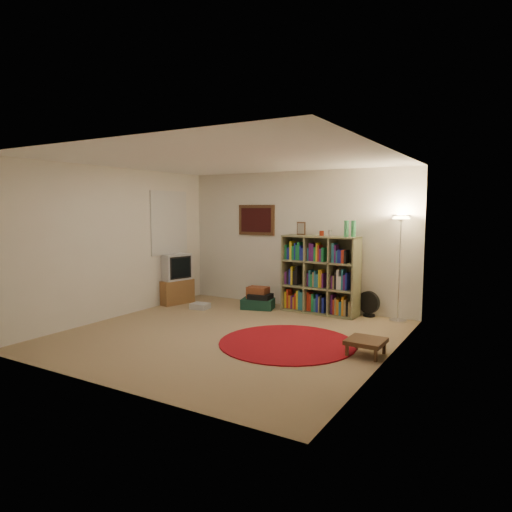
{
  "coord_description": "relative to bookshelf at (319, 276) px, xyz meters",
  "views": [
    {
      "loc": [
        3.61,
        -5.36,
        1.83
      ],
      "look_at": [
        0.1,
        0.6,
        1.1
      ],
      "focal_mm": 32.0,
      "sensor_mm": 36.0,
      "label": 1
    }
  ],
  "objects": [
    {
      "name": "dvd_box",
      "position": [
        -1.99,
        -0.8,
        -0.6
      ],
      "size": [
        0.33,
        0.29,
        0.1
      ],
      "rotation": [
        0.0,
        0.0,
        0.11
      ],
      "color": "silver",
      "rests_on": "ground"
    },
    {
      "name": "red_rug",
      "position": [
        0.34,
        -1.91,
        -0.65
      ],
      "size": [
        1.86,
        1.86,
        0.02
      ],
      "color": "maroon",
      "rests_on": "ground"
    },
    {
      "name": "room",
      "position": [
        -0.63,
        -1.9,
        0.6
      ],
      "size": [
        4.54,
        4.54,
        2.54
      ],
      "color": "#937956",
      "rests_on": "ground"
    },
    {
      "name": "bookshelf",
      "position": [
        0.0,
        0.0,
        0.0
      ],
      "size": [
        1.37,
        0.46,
        1.63
      ],
      "rotation": [
        0.0,
        0.0,
        -0.06
      ],
      "color": "olive",
      "rests_on": "ground"
    },
    {
      "name": "floor_lamp",
      "position": [
        1.34,
        0.09,
        0.78
      ],
      "size": [
        0.34,
        0.34,
        1.73
      ],
      "rotation": [
        0.0,
        0.0,
        -0.02
      ],
      "color": "white",
      "rests_on": "ground"
    },
    {
      "name": "side_table",
      "position": [
        1.41,
        -1.86,
        -0.48
      ],
      "size": [
        0.46,
        0.46,
        0.21
      ],
      "rotation": [
        0.0,
        0.0,
        -0.02
      ],
      "color": "#3E2515",
      "rests_on": "ground"
    },
    {
      "name": "floor_fan",
      "position": [
        0.83,
        0.18,
        -0.44
      ],
      "size": [
        0.39,
        0.24,
        0.43
      ],
      "rotation": [
        0.0,
        0.0,
        -0.22
      ],
      "color": "black",
      "rests_on": "ground"
    },
    {
      "name": "tv_stand",
      "position": [
        -2.75,
        -0.63,
        -0.19
      ],
      "size": [
        0.6,
        0.75,
        0.96
      ],
      "rotation": [
        0.0,
        0.0,
        -0.24
      ],
      "color": "brown",
      "rests_on": "ground"
    },
    {
      "name": "paper_towel",
      "position": [
        -0.53,
        0.21,
        -0.52
      ],
      "size": [
        0.14,
        0.14,
        0.26
      ],
      "rotation": [
        0.0,
        0.0,
        -0.11
      ],
      "color": "white",
      "rests_on": "ground"
    },
    {
      "name": "suitcase",
      "position": [
        -1.09,
        -0.25,
        -0.56
      ],
      "size": [
        0.65,
        0.51,
        0.18
      ],
      "rotation": [
        0.0,
        0.0,
        0.28
      ],
      "color": "#113126",
      "rests_on": "ground"
    },
    {
      "name": "wicker_basket",
      "position": [
        -1.11,
        -0.2,
        -0.37
      ],
      "size": [
        0.39,
        0.3,
        0.21
      ],
      "rotation": [
        0.0,
        0.0,
        0.1
      ],
      "color": "brown",
      "rests_on": "suitcase"
    },
    {
      "name": "duffel_bag",
      "position": [
        -1.04,
        -0.23,
        -0.52
      ],
      "size": [
        0.44,
        0.38,
        0.27
      ],
      "rotation": [
        0.0,
        0.0,
        0.14
      ],
      "color": "black",
      "rests_on": "ground"
    }
  ]
}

